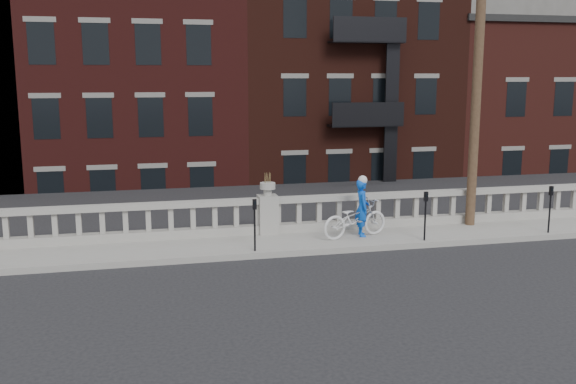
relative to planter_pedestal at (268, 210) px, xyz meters
name	(u,v)px	position (x,y,z in m)	size (l,w,h in m)	color
ground	(302,280)	(0.00, -3.95, -0.83)	(120.00, 120.00, 0.00)	black
sidewalk	(275,244)	(0.00, -0.95, -0.76)	(32.00, 2.20, 0.15)	gray
balustrade	(268,216)	(0.00, 0.00, -0.19)	(28.00, 0.34, 1.03)	gray
planter_pedestal	(268,210)	(0.00, 0.00, 0.00)	(0.55, 0.55, 1.76)	gray
lower_level	(211,111)	(0.56, 19.09, 1.80)	(80.00, 44.00, 20.80)	#605E59
utility_pole	(479,54)	(6.20, -0.35, 4.41)	(1.60, 0.28, 10.00)	#422D1E
parking_meter_b	(255,219)	(-0.70, -1.80, 0.17)	(0.10, 0.09, 1.36)	black
parking_meter_c	(425,210)	(4.03, -1.80, 0.17)	(0.10, 0.09, 1.36)	black
parking_meter_d	(550,204)	(7.90, -1.80, 0.17)	(0.10, 0.09, 1.36)	black
bicycle	(355,219)	(2.28, -1.02, -0.15)	(0.71, 2.03, 1.07)	silver
cyclist	(362,208)	(2.53, -0.90, 0.13)	(0.59, 0.39, 1.61)	blue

